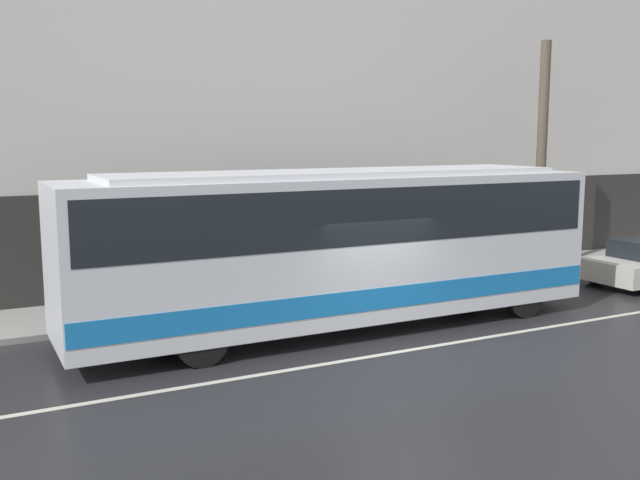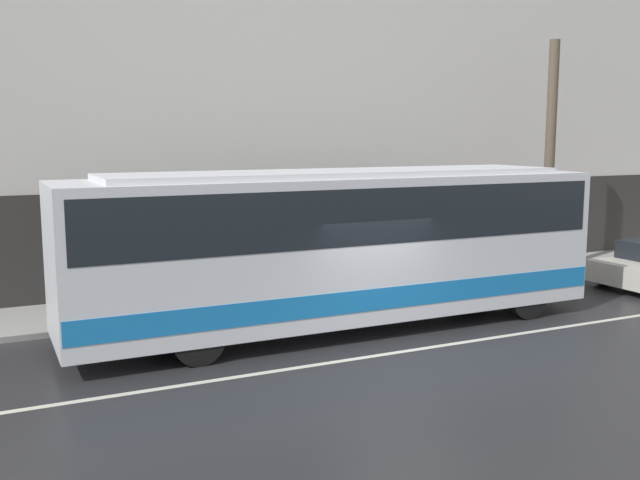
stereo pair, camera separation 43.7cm
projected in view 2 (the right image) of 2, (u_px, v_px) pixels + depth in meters
ground_plane at (398, 352)px, 13.90m from camera, size 60.00×60.00×0.00m
sidewalk at (290, 294)px, 18.67m from camera, size 60.00×2.73×0.13m
building_facade at (266, 48)px, 19.07m from camera, size 60.00×0.35×13.48m
lane_stripe at (398, 352)px, 13.90m from camera, size 54.00×0.14×0.01m
transit_bus at (340, 241)px, 15.35m from camera, size 11.81×2.55×3.46m
utility_pole_near at (550, 158)px, 21.14m from camera, size 0.30×0.30×6.82m
pedestrian_waiting at (329, 263)px, 18.92m from camera, size 0.36×0.36×1.55m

